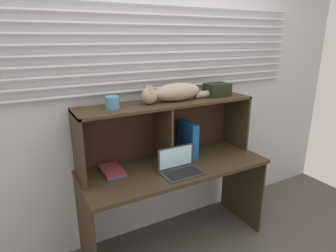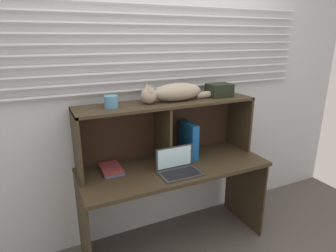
{
  "view_description": "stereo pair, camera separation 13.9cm",
  "coord_description": "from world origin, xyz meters",
  "views": [
    {
      "loc": [
        -1.08,
        -1.63,
        1.76
      ],
      "look_at": [
        0.0,
        0.33,
        1.06
      ],
      "focal_mm": 30.44,
      "sensor_mm": 36.0,
      "label": 1
    },
    {
      "loc": [
        -0.96,
        -1.69,
        1.76
      ],
      "look_at": [
        0.0,
        0.33,
        1.06
      ],
      "focal_mm": 30.44,
      "sensor_mm": 36.0,
      "label": 2
    }
  ],
  "objects": [
    {
      "name": "desk",
      "position": [
        0.0,
        0.21,
        0.61
      ],
      "size": [
        1.53,
        0.61,
        0.75
      ],
      "color": "#332819",
      "rests_on": "ground"
    },
    {
      "name": "small_basket",
      "position": [
        -0.46,
        0.33,
        1.31
      ],
      "size": [
        0.1,
        0.1,
        0.09
      ],
      "primitive_type": "cylinder",
      "color": "teal",
      "rests_on": "hutch_shelf_unit"
    },
    {
      "name": "cat",
      "position": [
        0.06,
        0.33,
        1.33
      ],
      "size": [
        0.73,
        0.16,
        0.15
      ],
      "color": "gray",
      "rests_on": "hutch_shelf_unit"
    },
    {
      "name": "book_stack",
      "position": [
        -0.49,
        0.33,
        0.77
      ],
      "size": [
        0.16,
        0.24,
        0.04
      ],
      "color": "#3D4A76",
      "rests_on": "desk"
    },
    {
      "name": "back_panel_with_blinds",
      "position": [
        0.0,
        0.55,
        1.26
      ],
      "size": [
        4.4,
        0.08,
        2.5
      ],
      "color": "#B0B3B6",
      "rests_on": "ground"
    },
    {
      "name": "storage_box",
      "position": [
        0.49,
        0.33,
        1.32
      ],
      "size": [
        0.21,
        0.16,
        0.11
      ],
      "primitive_type": "cube",
      "color": "black",
      "rests_on": "hutch_shelf_unit"
    },
    {
      "name": "hutch_shelf_unit",
      "position": [
        -0.01,
        0.36,
        1.11
      ],
      "size": [
        1.49,
        0.34,
        0.51
      ],
      "color": "#332819",
      "rests_on": "desk"
    },
    {
      "name": "laptop",
      "position": [
        -0.03,
        0.08,
        0.79
      ],
      "size": [
        0.32,
        0.21,
        0.19
      ],
      "color": "#2C2C2C",
      "rests_on": "desk"
    },
    {
      "name": "binder_upright",
      "position": [
        0.2,
        0.33,
        0.91
      ],
      "size": [
        0.06,
        0.25,
        0.31
      ],
      "primitive_type": "cube",
      "color": "#144F91",
      "rests_on": "desk"
    }
  ]
}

